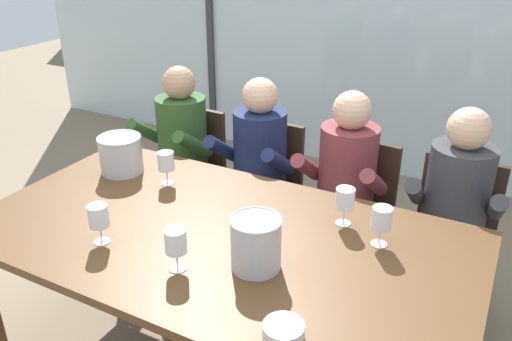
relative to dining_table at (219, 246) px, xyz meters
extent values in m
plane|color=#847056|center=(0.00, 1.00, -0.70)|extent=(14.00, 14.00, 0.00)
cube|color=silver|center=(0.00, 2.59, 0.60)|extent=(7.38, 0.03, 2.60)
cube|color=#38383D|center=(-1.66, 2.57, 0.60)|extent=(0.06, 0.06, 2.60)
cube|color=#477A38|center=(0.00, 6.61, 0.19)|extent=(13.38, 2.40, 1.78)
cube|color=brown|center=(0.00, 0.00, 0.05)|extent=(2.18, 1.17, 0.04)
cylinder|color=brown|center=(-0.99, 0.48, -0.34)|extent=(0.07, 0.07, 0.73)
cylinder|color=brown|center=(0.99, 0.48, -0.34)|extent=(0.07, 0.07, 0.73)
cube|color=#332319|center=(-0.86, 0.91, -0.26)|extent=(0.47, 0.47, 0.03)
cube|color=#332319|center=(-0.85, 1.11, -0.04)|extent=(0.42, 0.06, 0.42)
cylinder|color=#332319|center=(-1.06, 0.73, -0.49)|extent=(0.04, 0.04, 0.43)
cylinder|color=#332319|center=(-0.68, 0.71, -0.49)|extent=(0.04, 0.04, 0.43)
cylinder|color=#332319|center=(-1.04, 1.11, -0.49)|extent=(0.04, 0.04, 0.43)
cylinder|color=#332319|center=(-0.66, 1.09, -0.49)|extent=(0.04, 0.04, 0.43)
cube|color=#332319|center=(-0.29, 0.91, -0.26)|extent=(0.45, 0.45, 0.03)
cube|color=#332319|center=(-0.28, 1.11, -0.04)|extent=(0.42, 0.05, 0.42)
cylinder|color=#332319|center=(-0.49, 0.73, -0.49)|extent=(0.04, 0.04, 0.43)
cylinder|color=#332319|center=(-0.11, 0.72, -0.49)|extent=(0.04, 0.04, 0.43)
cylinder|color=#332319|center=(-0.47, 1.11, -0.49)|extent=(0.04, 0.04, 0.43)
cylinder|color=#332319|center=(-0.09, 1.10, -0.49)|extent=(0.04, 0.04, 0.43)
cube|color=#332319|center=(0.30, 0.89, -0.26)|extent=(0.48, 0.48, 0.03)
cube|color=#332319|center=(0.32, 1.08, -0.04)|extent=(0.42, 0.08, 0.42)
cylinder|color=#332319|center=(0.09, 0.72, -0.49)|extent=(0.04, 0.04, 0.43)
cylinder|color=#332319|center=(0.47, 0.68, -0.49)|extent=(0.04, 0.04, 0.43)
cylinder|color=#332319|center=(0.13, 1.09, -0.49)|extent=(0.04, 0.04, 0.43)
cylinder|color=#332319|center=(0.50, 1.06, -0.49)|extent=(0.04, 0.04, 0.43)
cube|color=#332319|center=(0.85, 0.87, -0.26)|extent=(0.46, 0.46, 0.03)
cube|color=#332319|center=(0.86, 1.07, -0.04)|extent=(0.42, 0.05, 0.42)
cylinder|color=#332319|center=(0.66, 0.69, -0.49)|extent=(0.04, 0.04, 0.43)
cylinder|color=#332319|center=(1.04, 0.68, -0.49)|extent=(0.04, 0.04, 0.43)
cylinder|color=#332319|center=(0.67, 1.07, -0.49)|extent=(0.04, 0.04, 0.43)
cylinder|color=#332319|center=(1.05, 1.06, -0.49)|extent=(0.04, 0.04, 0.43)
cylinder|color=#2D5123|center=(-0.85, 0.93, 0.03)|extent=(0.34, 0.34, 0.52)
sphere|color=tan|center=(-0.85, 0.93, 0.38)|extent=(0.21, 0.21, 0.21)
cube|color=#47423D|center=(-0.96, 0.74, -0.23)|extent=(0.16, 0.41, 0.13)
cube|color=#47423D|center=(-0.78, 0.73, -0.23)|extent=(0.16, 0.41, 0.13)
cylinder|color=#47423D|center=(-0.97, 0.54, -0.48)|extent=(0.10, 0.10, 0.45)
cylinder|color=#47423D|center=(-0.79, 0.53, -0.48)|extent=(0.10, 0.10, 0.45)
cylinder|color=#2D5123|center=(-1.05, 0.83, 0.06)|extent=(0.10, 0.33, 0.26)
cylinder|color=#2D5123|center=(-0.67, 0.80, 0.06)|extent=(0.10, 0.33, 0.26)
cylinder|color=#192347|center=(-0.28, 0.93, 0.03)|extent=(0.33, 0.33, 0.52)
sphere|color=#DBAD89|center=(-0.28, 0.93, 0.38)|extent=(0.21, 0.21, 0.21)
cube|color=#47423D|center=(-0.38, 0.74, -0.23)|extent=(0.14, 0.40, 0.13)
cube|color=#47423D|center=(-0.20, 0.73, -0.23)|extent=(0.14, 0.40, 0.13)
cylinder|color=#47423D|center=(-0.38, 0.54, -0.48)|extent=(0.10, 0.10, 0.45)
cylinder|color=#47423D|center=(-0.20, 0.53, -0.48)|extent=(0.10, 0.10, 0.45)
cylinder|color=#192347|center=(-0.48, 0.82, 0.06)|extent=(0.09, 0.33, 0.26)
cylinder|color=#192347|center=(-0.10, 0.81, 0.06)|extent=(0.09, 0.33, 0.26)
cylinder|color=brown|center=(0.27, 0.93, 0.03)|extent=(0.33, 0.33, 0.52)
sphere|color=#DBAD89|center=(0.27, 0.93, 0.38)|extent=(0.21, 0.21, 0.21)
cube|color=#47423D|center=(0.17, 0.74, -0.23)|extent=(0.14, 0.40, 0.13)
cube|color=#47423D|center=(0.35, 0.73, -0.23)|extent=(0.14, 0.40, 0.13)
cylinder|color=#47423D|center=(0.17, 0.54, -0.48)|extent=(0.10, 0.10, 0.45)
cylinder|color=#47423D|center=(0.35, 0.53, -0.48)|extent=(0.10, 0.10, 0.45)
cylinder|color=brown|center=(0.07, 0.82, 0.06)|extent=(0.09, 0.33, 0.26)
cylinder|color=brown|center=(0.45, 0.81, 0.06)|extent=(0.09, 0.33, 0.26)
cylinder|color=#38383D|center=(0.85, 0.93, 0.03)|extent=(0.33, 0.33, 0.52)
sphere|color=#DBAD89|center=(0.85, 0.93, 0.38)|extent=(0.21, 0.21, 0.21)
cube|color=#47423D|center=(0.77, 0.73, -0.23)|extent=(0.15, 0.41, 0.13)
cube|color=#47423D|center=(0.95, 0.74, -0.23)|extent=(0.15, 0.41, 0.13)
cylinder|color=#47423D|center=(0.78, 0.53, -0.48)|extent=(0.10, 0.10, 0.45)
cylinder|color=#47423D|center=(0.96, 0.54, -0.48)|extent=(0.10, 0.10, 0.45)
cylinder|color=#38383D|center=(0.67, 0.81, 0.06)|extent=(0.09, 0.33, 0.26)
cylinder|color=#38383D|center=(1.05, 0.82, 0.06)|extent=(0.09, 0.33, 0.26)
cylinder|color=#B7B7BC|center=(-0.78, 0.28, 0.17)|extent=(0.22, 0.22, 0.20)
torus|color=silver|center=(-0.78, 0.28, 0.26)|extent=(0.23, 0.23, 0.01)
cylinder|color=#B7B7BC|center=(0.26, -0.14, 0.17)|extent=(0.19, 0.19, 0.21)
torus|color=silver|center=(0.26, -0.14, 0.28)|extent=(0.20, 0.20, 0.01)
cylinder|color=silver|center=(0.52, -0.44, 0.09)|extent=(0.14, 0.14, 0.05)
cylinder|color=silver|center=(-0.39, -0.29, 0.07)|extent=(0.07, 0.07, 0.00)
cylinder|color=silver|center=(-0.39, -0.29, 0.11)|extent=(0.01, 0.01, 0.07)
cylinder|color=silver|center=(-0.39, -0.29, 0.19)|extent=(0.08, 0.08, 0.09)
cylinder|color=silver|center=(0.45, 0.32, 0.07)|extent=(0.07, 0.07, 0.00)
cylinder|color=silver|center=(0.45, 0.32, 0.11)|extent=(0.01, 0.01, 0.07)
cylinder|color=silver|center=(0.45, 0.32, 0.19)|extent=(0.08, 0.08, 0.09)
cylinder|color=#E0D184|center=(0.45, 0.32, 0.17)|extent=(0.07, 0.07, 0.04)
cylinder|color=silver|center=(0.00, -0.30, 0.07)|extent=(0.07, 0.07, 0.00)
cylinder|color=silver|center=(0.00, -0.30, 0.11)|extent=(0.01, 0.01, 0.07)
cylinder|color=silver|center=(0.00, -0.30, 0.19)|extent=(0.08, 0.08, 0.09)
cylinder|color=maroon|center=(0.00, -0.30, 0.17)|extent=(0.07, 0.07, 0.04)
cylinder|color=silver|center=(-0.48, 0.28, 0.07)|extent=(0.07, 0.07, 0.00)
cylinder|color=silver|center=(-0.48, 0.28, 0.11)|extent=(0.01, 0.01, 0.07)
cylinder|color=silver|center=(-0.48, 0.28, 0.19)|extent=(0.08, 0.08, 0.09)
cylinder|color=#560C1E|center=(-0.48, 0.28, 0.17)|extent=(0.07, 0.07, 0.04)
cylinder|color=silver|center=(0.64, 0.24, 0.07)|extent=(0.07, 0.07, 0.00)
cylinder|color=silver|center=(0.64, 0.24, 0.11)|extent=(0.01, 0.01, 0.07)
cylinder|color=silver|center=(0.64, 0.24, 0.19)|extent=(0.08, 0.08, 0.09)
cylinder|color=maroon|center=(0.64, 0.24, 0.17)|extent=(0.07, 0.07, 0.04)
camera|label=1|loc=(1.04, -1.60, 1.27)|focal=36.30mm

